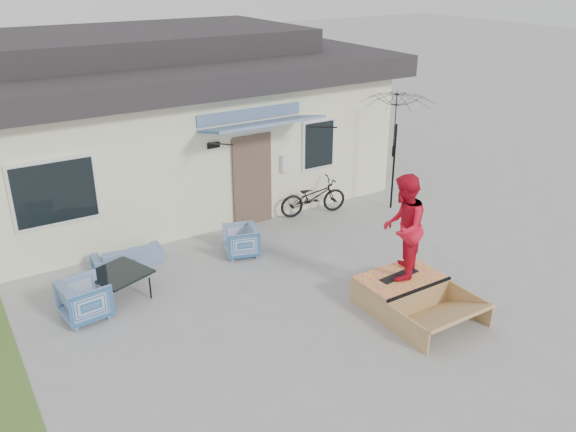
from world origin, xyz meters
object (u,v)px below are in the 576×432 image
armchair_left (84,298)px  bicycle (313,193)px  skate_ramp (400,289)px  skater (403,226)px  skateboard (399,275)px  loveseat (127,252)px  armchair_right (241,239)px  coffee_table (120,283)px  patio_umbrella (396,139)px

armchair_left → bicycle: size_ratio=0.46×
skate_ramp → skater: 1.22m
bicycle → skater: bearing=177.1°
bicycle → skateboard: 4.18m
loveseat → armchair_right: bearing=163.7°
coffee_table → patio_umbrella: size_ratio=0.42×
armchair_right → skate_ramp: 3.48m
patio_umbrella → skater: size_ratio=1.18×
bicycle → skateboard: size_ratio=2.06×
bicycle → patio_umbrella: (1.85, -0.68, 1.22)m
armchair_right → skater: (1.54, -3.07, 1.12)m
skateboard → skate_ramp: bearing=-93.7°
armchair_left → patio_umbrella: bearing=-89.1°
armchair_right → skateboard: size_ratio=0.85×
armchair_right → coffee_table: (-2.61, -0.27, -0.12)m
coffee_table → skateboard: 5.01m
bicycle → patio_umbrella: 2.32m
patio_umbrella → skate_ramp: (-2.77, -3.44, -1.51)m
bicycle → skater: (-0.92, -4.07, 0.93)m
armchair_right → loveseat: bearing=-94.8°
skate_ramp → skater: size_ratio=1.03×
bicycle → skater: skater is taller
armchair_right → skater: 3.61m
loveseat → patio_umbrella: 6.62m
armchair_left → patio_umbrella: size_ratio=0.35×
armchair_left → patio_umbrella: 7.84m
skater → coffee_table: bearing=-74.4°
coffee_table → skateboard: (4.15, -2.80, 0.28)m
skate_ramp → skateboard: 0.27m
armchair_right → skateboard: bearing=43.0°
coffee_table → bicycle: (5.07, 1.27, 0.30)m
armchair_left → armchair_right: 3.42m
patio_umbrella → skate_ramp: size_ratio=1.14×
bicycle → skateboard: (-0.92, -4.07, -0.02)m
skater → armchair_left: bearing=-66.3°
patio_umbrella → skate_ramp: 4.66m
armchair_left → skateboard: (4.88, -2.37, 0.13)m
armchair_left → bicycle: bicycle is taller
skate_ramp → bicycle: bearing=76.7°
armchair_right → skateboard: 3.43m
loveseat → armchair_left: (-1.21, -1.52, 0.11)m
armchair_right → patio_umbrella: size_ratio=0.31×
skate_ramp → skateboard: size_ratio=2.39×
loveseat → skate_ramp: size_ratio=0.71×
coffee_table → armchair_right: bearing=5.8°
armchair_right → armchair_left: bearing=-61.8°
armchair_left → coffee_table: (0.73, 0.43, -0.15)m
patio_umbrella → coffee_table: bearing=-175.1°
loveseat → armchair_right: size_ratio=1.99×
skateboard → skater: size_ratio=0.43×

